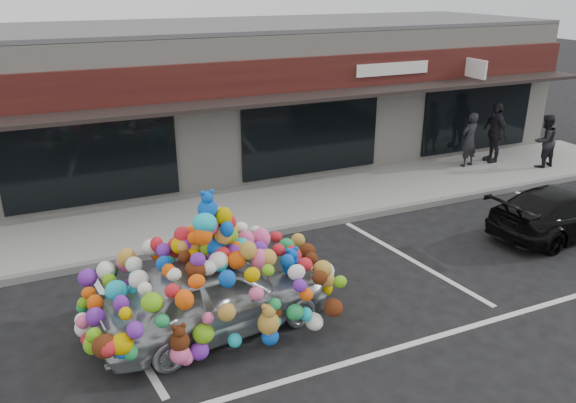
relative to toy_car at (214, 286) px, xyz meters
name	(u,v)px	position (x,y,z in m)	size (l,w,h in m)	color
ground	(294,291)	(1.73, 0.56, -0.83)	(90.00, 90.00, 0.00)	black
shop_building	(181,98)	(1.73, 9.01, 1.34)	(24.00, 7.20, 4.31)	beige
sidewalk	(229,213)	(1.73, 4.56, -0.75)	(26.00, 3.00, 0.15)	gray
kerb	(249,236)	(1.73, 3.06, -0.75)	(26.00, 0.18, 0.16)	slate
parking_stripe_left	(121,324)	(-1.47, 0.76, -0.82)	(0.12, 4.40, 0.01)	silver
parking_stripe_mid	(410,259)	(4.53, 0.76, -0.82)	(0.12, 4.40, 0.01)	silver
lane_line	(458,330)	(3.73, -1.74, -0.82)	(14.00, 0.12, 0.01)	silver
toy_car	(214,286)	(0.00, 0.00, 0.00)	(2.85, 4.37, 2.43)	gray
black_sedan	(564,211)	(8.51, 0.46, -0.26)	(3.88, 1.58, 1.13)	black
pedestrian_a	(469,140)	(9.63, 5.05, 0.16)	(0.61, 0.40, 1.67)	black
pedestrian_b	(545,141)	(11.69, 4.07, 0.14)	(0.79, 0.62, 1.63)	black
pedestrian_c	(495,132)	(10.67, 5.12, 0.26)	(0.46, 1.10, 1.88)	black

